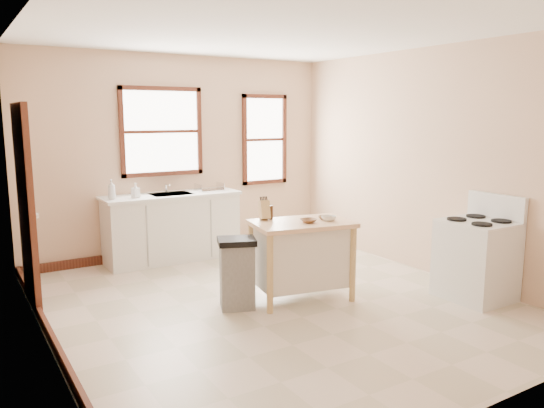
{
  "coord_description": "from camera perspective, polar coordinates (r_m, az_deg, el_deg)",
  "views": [
    {
      "loc": [
        -2.88,
        -4.57,
        1.98
      ],
      "look_at": [
        0.2,
        0.4,
        0.99
      ],
      "focal_mm": 35.0,
      "sensor_mm": 36.0,
      "label": 1
    }
  ],
  "objects": [
    {
      "name": "floor",
      "position": [
        5.75,
        0.41,
        -10.55
      ],
      "size": [
        5.0,
        5.0,
        0.0
      ],
      "primitive_type": "plane",
      "color": "beige",
      "rests_on": "ground"
    },
    {
      "name": "bowl_c",
      "position": [
        5.72,
        6.12,
        -1.53
      ],
      "size": [
        0.19,
        0.19,
        0.05
      ],
      "primitive_type": "imported",
      "rotation": [
        0.0,
        0.0,
        0.16
      ],
      "color": "white",
      "rests_on": "kitchen_island"
    },
    {
      "name": "window_main",
      "position": [
        7.51,
        -11.78,
        7.63
      ],
      "size": [
        1.17,
        0.06,
        1.22
      ],
      "primitive_type": null,
      "color": "#3B1B10",
      "rests_on": "wall_back"
    },
    {
      "name": "sink_counter",
      "position": [
        7.4,
        -10.69,
        -2.43
      ],
      "size": [
        1.86,
        0.62,
        0.92
      ],
      "primitive_type": null,
      "color": "silver",
      "rests_on": "ground"
    },
    {
      "name": "dish_rack",
      "position": [
        7.53,
        -6.75,
        1.78
      ],
      "size": [
        0.39,
        0.31,
        0.09
      ],
      "primitive_type": null,
      "rotation": [
        0.0,
        0.0,
        0.09
      ],
      "color": "silver",
      "rests_on": "sink_counter"
    },
    {
      "name": "door_left",
      "position": [
        5.98,
        -24.95,
        -0.26
      ],
      "size": [
        0.06,
        0.9,
        2.1
      ],
      "primitive_type": "cube",
      "color": "#3B1B10",
      "rests_on": "ground"
    },
    {
      "name": "window_side",
      "position": [
        8.23,
        -0.81,
        6.94
      ],
      "size": [
        0.77,
        0.06,
        1.37
      ],
      "primitive_type": null,
      "color": "#3B1B10",
      "rests_on": "wall_back"
    },
    {
      "name": "trash_bin",
      "position": [
        5.51,
        -3.79,
        -7.45
      ],
      "size": [
        0.47,
        0.43,
        0.74
      ],
      "primitive_type": null,
      "rotation": [
        0.0,
        0.0,
        -0.37
      ],
      "color": "gray",
      "rests_on": "ground"
    },
    {
      "name": "soap_bottle_a",
      "position": [
        7.01,
        -16.88,
        1.52
      ],
      "size": [
        0.12,
        0.12,
        0.25
      ],
      "primitive_type": "imported",
      "rotation": [
        0.0,
        0.0,
        -0.34
      ],
      "color": "#B2B2B2",
      "rests_on": "sink_counter"
    },
    {
      "name": "knife_block",
      "position": [
        5.72,
        -0.83,
        -0.73
      ],
      "size": [
        0.12,
        0.12,
        0.2
      ],
      "primitive_type": null,
      "rotation": [
        0.0,
        0.0,
        -0.2
      ],
      "color": "#D6B570",
      "rests_on": "kitchen_island"
    },
    {
      "name": "baseboard_back",
      "position": [
        7.84,
        -9.27,
        -4.71
      ],
      "size": [
        4.5,
        0.04,
        0.12
      ],
      "primitive_type": "cube",
      "color": "#3B1B10",
      "rests_on": "ground"
    },
    {
      "name": "kitchen_island",
      "position": [
        5.76,
        3.18,
        -6.06
      ],
      "size": [
        1.15,
        0.85,
        0.86
      ],
      "primitive_type": null,
      "rotation": [
        0.0,
        0.0,
        -0.18
      ],
      "color": "#F3C08F",
      "rests_on": "ground"
    },
    {
      "name": "faucet",
      "position": [
        7.47,
        -11.33,
        2.1
      ],
      "size": [
        0.03,
        0.03,
        0.22
      ],
      "primitive_type": "cylinder",
      "color": "silver",
      "rests_on": "sink_counter"
    },
    {
      "name": "wall_right",
      "position": [
        6.89,
        16.52,
        4.36
      ],
      "size": [
        0.04,
        5.0,
        2.8
      ],
      "primitive_type": "cube",
      "color": "tan",
      "rests_on": "ground"
    },
    {
      "name": "bowl_a",
      "position": [
        5.6,
        3.95,
        -1.81
      ],
      "size": [
        0.17,
        0.17,
        0.04
      ],
      "primitive_type": "imported",
      "rotation": [
        0.0,
        0.0,
        0.03
      ],
      "color": "brown",
      "rests_on": "kitchen_island"
    },
    {
      "name": "baseboard_left",
      "position": [
        5.0,
        -22.35,
        -13.75
      ],
      "size": [
        0.04,
        5.0,
        0.12
      ],
      "primitive_type": "cube",
      "color": "#3B1B10",
      "rests_on": "ground"
    },
    {
      "name": "wall_back",
      "position": [
        7.65,
        -9.62,
        5.11
      ],
      "size": [
        4.5,
        0.04,
        2.8
      ],
      "primitive_type": "cube",
      "color": "tan",
      "rests_on": "ground"
    },
    {
      "name": "wall_left",
      "position": [
        4.65,
        -23.76,
        1.61
      ],
      "size": [
        0.04,
        5.0,
        2.8
      ],
      "primitive_type": "cube",
      "color": "tan",
      "rests_on": "ground"
    },
    {
      "name": "ceiling",
      "position": [
        5.46,
        0.45,
        18.22
      ],
      "size": [
        5.0,
        5.0,
        0.0
      ],
      "primitive_type": "plane",
      "rotation": [
        3.14,
        0.0,
        0.0
      ],
      "color": "white",
      "rests_on": "ground"
    },
    {
      "name": "soap_bottle_b",
      "position": [
        7.07,
        -14.47,
        1.44
      ],
      "size": [
        0.1,
        0.11,
        0.19
      ],
      "primitive_type": "imported",
      "rotation": [
        0.0,
        0.0,
        0.26
      ],
      "color": "#B2B2B2",
      "rests_on": "sink_counter"
    },
    {
      "name": "bowl_b",
      "position": [
        5.79,
        5.7,
        -1.47
      ],
      "size": [
        0.2,
        0.2,
        0.04
      ],
      "primitive_type": "imported",
      "rotation": [
        0.0,
        0.0,
        0.72
      ],
      "color": "brown",
      "rests_on": "kitchen_island"
    },
    {
      "name": "pepper_grinder",
      "position": [
        5.76,
        -0.11,
        -0.91
      ],
      "size": [
        0.06,
        0.06,
        0.15
      ],
      "primitive_type": "cylinder",
      "rotation": [
        0.0,
        0.0,
        -0.48
      ],
      "color": "#3C2210",
      "rests_on": "kitchen_island"
    },
    {
      "name": "gas_stove",
      "position": [
        6.14,
        21.18,
        -4.41
      ],
      "size": [
        0.69,
        0.7,
        1.13
      ],
      "primitive_type": null,
      "color": "silver",
      "rests_on": "ground"
    }
  ]
}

